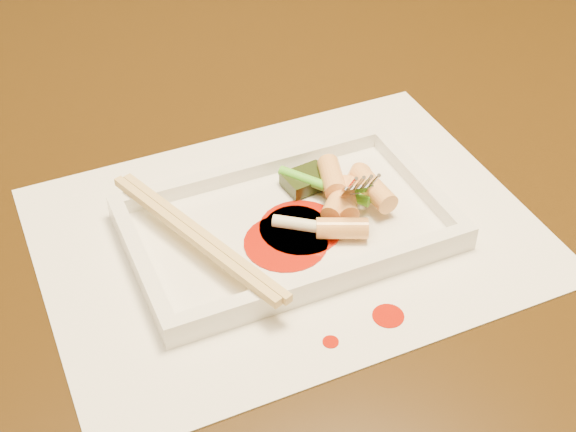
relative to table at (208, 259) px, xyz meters
name	(u,v)px	position (x,y,z in m)	size (l,w,h in m)	color
table	(208,259)	(0.00, 0.00, 0.00)	(1.40, 0.90, 0.75)	black
placemat	(288,233)	(0.04, -0.10, 0.10)	(0.40, 0.30, 0.00)	white
sauce_splatter_a	(388,316)	(0.07, -0.22, 0.10)	(0.02, 0.02, 0.00)	#AD1405
sauce_splatter_b	(331,342)	(0.02, -0.22, 0.10)	(0.01, 0.01, 0.00)	#AD1405
plate_base	(288,229)	(0.04, -0.10, 0.11)	(0.26, 0.16, 0.01)	white
plate_rim_far	(254,168)	(0.04, -0.03, 0.12)	(0.26, 0.01, 0.01)	white
plate_rim_near	(328,278)	(0.04, -0.18, 0.12)	(0.26, 0.01, 0.01)	white
plate_rim_left	(141,262)	(-0.08, -0.10, 0.12)	(0.01, 0.14, 0.01)	white
plate_rim_right	(419,180)	(0.17, -0.10, 0.12)	(0.01, 0.14, 0.01)	white
veg_piece	(306,180)	(0.08, -0.06, 0.12)	(0.04, 0.03, 0.01)	black
scallion_white	(297,224)	(0.04, -0.12, 0.12)	(0.01, 0.01, 0.04)	#EAEACC
scallion_green	(324,186)	(0.08, -0.08, 0.12)	(0.01, 0.01, 0.09)	green
chopstick_a	(192,237)	(-0.04, -0.10, 0.13)	(0.01, 0.20, 0.01)	tan
chopstick_b	(201,234)	(-0.03, -0.10, 0.13)	(0.01, 0.20, 0.01)	tan
fork	(358,119)	(0.11, -0.08, 0.18)	(0.09, 0.10, 0.14)	silver
sauce_blob_0	(286,243)	(0.03, -0.12, 0.11)	(0.07, 0.07, 0.00)	#AD1405
sauce_blob_1	(301,227)	(0.05, -0.11, 0.11)	(0.07, 0.07, 0.00)	#AD1405
sauce_blob_2	(296,226)	(0.05, -0.11, 0.11)	(0.05, 0.05, 0.00)	#AD1405
rice_cake_0	(353,188)	(0.11, -0.09, 0.12)	(0.02, 0.02, 0.05)	#FBC675
rice_cake_1	(343,201)	(0.09, -0.10, 0.12)	(0.02, 0.02, 0.04)	#FBC675
rice_cake_2	(332,177)	(0.09, -0.08, 0.13)	(0.02, 0.02, 0.04)	#FBC675
rice_cake_3	(339,199)	(0.09, -0.10, 0.12)	(0.02, 0.02, 0.05)	#FBC675
rice_cake_4	(342,228)	(0.07, -0.13, 0.12)	(0.02, 0.02, 0.04)	#FBC675
rice_cake_5	(373,189)	(0.12, -0.11, 0.13)	(0.02, 0.02, 0.05)	#FBC675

